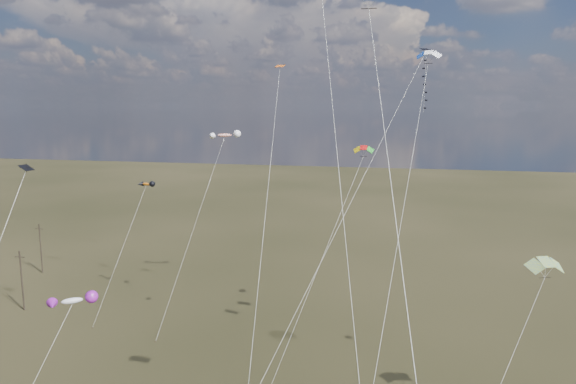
# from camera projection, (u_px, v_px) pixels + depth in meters

# --- Properties ---
(utility_pole_near) EXTENTS (1.40, 0.20, 8.00)m
(utility_pole_near) POSITION_uv_depth(u_px,v_px,m) (22.00, 280.00, 66.55)
(utility_pole_near) COLOR black
(utility_pole_near) RESTS_ON ground
(utility_pole_far) EXTENTS (1.40, 0.20, 8.00)m
(utility_pole_far) POSITION_uv_depth(u_px,v_px,m) (41.00, 248.00, 81.72)
(utility_pole_far) COLOR black
(utility_pole_far) RESTS_ON ground
(diamond_black_high) EXTENTS (15.13, 23.88, 31.84)m
(diamond_black_high) POSITION_uv_depth(u_px,v_px,m) (414.00, 99.00, 48.04)
(diamond_black_high) COLOR black
(diamond_black_high) RESTS_ON ground
(diamond_orange_center) EXTENTS (1.79, 19.27, 30.14)m
(diamond_orange_center) POSITION_uv_depth(u_px,v_px,m) (269.00, 182.00, 42.46)
(diamond_orange_center) COLOR #DD5B13
(diamond_orange_center) RESTS_ON ground
(parafoil_blue_white) EXTENTS (5.72, 23.19, 31.21)m
(parafoil_blue_white) POSITION_uv_depth(u_px,v_px,m) (428.00, 57.00, 41.71)
(parafoil_blue_white) COLOR blue
(parafoil_blue_white) RESTS_ON ground
(parafoil_striped) EXTENTS (8.90, 10.79, 15.48)m
(parafoil_striped) POSITION_uv_depth(u_px,v_px,m) (546.00, 262.00, 38.71)
(parafoil_striped) COLOR yellow
(parafoil_striped) RESTS_ON ground
(parafoil_tricolor) EXTENTS (8.68, 10.91, 22.77)m
(parafoil_tricolor) POSITION_uv_depth(u_px,v_px,m) (363.00, 149.00, 51.55)
(parafoil_tricolor) COLOR yellow
(parafoil_tricolor) RESTS_ON ground
(novelty_orange_black) EXTENTS (4.69, 9.79, 16.81)m
(novelty_orange_black) POSITION_uv_depth(u_px,v_px,m) (146.00, 185.00, 66.80)
(novelty_orange_black) COLOR orange
(novelty_orange_black) RESTS_ON ground
(novelty_white_purple) EXTENTS (6.46, 7.84, 15.03)m
(novelty_white_purple) POSITION_uv_depth(u_px,v_px,m) (72.00, 302.00, 31.42)
(novelty_white_purple) COLOR silver
(novelty_white_purple) RESTS_ON ground
(novelty_redwhite_stripe) EXTENTS (5.07, 17.41, 23.12)m
(novelty_redwhite_stripe) POSITION_uv_depth(u_px,v_px,m) (224.00, 136.00, 69.45)
(novelty_redwhite_stripe) COLOR #F13F15
(novelty_redwhite_stripe) RESTS_ON ground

